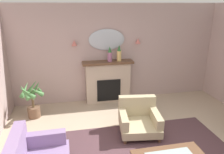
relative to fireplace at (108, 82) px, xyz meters
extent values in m
cube|color=#B29993|center=(0.29, 0.22, 0.75)|extent=(6.61, 0.10, 2.64)
cube|color=tan|center=(0.00, 0.01, -0.02)|extent=(1.20, 0.28, 1.10)
cube|color=black|center=(0.00, -0.09, -0.19)|extent=(0.64, 0.12, 0.60)
cube|color=brown|center=(0.00, -0.01, 0.56)|extent=(1.36, 0.36, 0.06)
cylinder|color=#9E6084|center=(0.05, -0.03, 0.71)|extent=(0.12, 0.12, 0.25)
cone|color=#2D6633|center=(0.05, -0.03, 0.92)|extent=(0.10, 0.10, 0.16)
cylinder|color=tan|center=(0.30, -0.03, 0.73)|extent=(0.12, 0.12, 0.27)
cone|color=#2D6633|center=(0.30, -0.03, 0.94)|extent=(0.10, 0.10, 0.16)
ellipsoid|color=#B2BCC6|center=(0.00, 0.14, 1.14)|extent=(0.96, 0.06, 0.56)
cone|color=#D17066|center=(-0.85, 0.09, 1.09)|extent=(0.14, 0.14, 0.14)
cone|color=#D17066|center=(0.85, 0.09, 1.09)|extent=(0.14, 0.14, 0.14)
cube|color=gray|center=(-1.53, -2.13, -0.17)|extent=(0.76, 0.17, 0.24)
cylinder|color=brown|center=(-1.19, -2.13, -0.52)|extent=(0.07, 0.07, 0.10)
cube|color=tan|center=(0.35, -1.72, -0.39)|extent=(0.90, 0.90, 0.16)
cube|color=tan|center=(0.39, -1.38, -0.09)|extent=(0.81, 0.26, 0.45)
cube|color=tan|center=(0.01, -1.67, -0.20)|extent=(0.23, 0.73, 0.22)
cube|color=tan|center=(0.68, -1.76, -0.20)|extent=(0.23, 0.73, 0.22)
cylinder|color=brown|center=(-0.03, -2.01, -0.52)|extent=(0.06, 0.06, 0.10)
cylinder|color=brown|center=(0.64, -2.10, -0.52)|extent=(0.06, 0.06, 0.10)
cylinder|color=brown|center=(0.05, -1.34, -0.52)|extent=(0.06, 0.06, 0.10)
cylinder|color=brown|center=(0.73, -1.42, -0.52)|extent=(0.06, 0.06, 0.10)
cylinder|color=brown|center=(-1.92, -0.53, -0.44)|extent=(0.30, 0.30, 0.26)
cylinder|color=brown|center=(-1.92, -0.53, -0.17)|extent=(0.06, 0.06, 0.28)
cone|color=#4C8447|center=(-1.75, -0.52, 0.13)|extent=(0.13, 0.41, 0.33)
cone|color=#4C8447|center=(-1.83, -0.39, 0.13)|extent=(0.34, 0.27, 0.40)
cone|color=#4C8447|center=(-1.93, -0.36, 0.13)|extent=(0.35, 0.15, 0.40)
cone|color=#4C8447|center=(-2.07, -0.47, 0.13)|extent=(0.25, 0.40, 0.35)
cone|color=#4C8447|center=(-2.05, -0.63, 0.13)|extent=(0.32, 0.39, 0.34)
cone|color=#4C8447|center=(-1.98, -0.68, 0.13)|extent=(0.42, 0.27, 0.31)
cone|color=#4C8447|center=(-1.79, -0.64, 0.13)|extent=(0.35, 0.36, 0.35)
camera|label=1|loc=(-1.01, -5.48, 2.03)|focal=34.63mm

